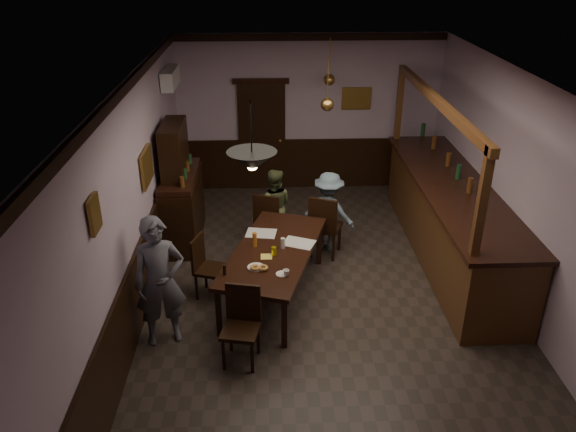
{
  "coord_description": "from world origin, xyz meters",
  "views": [
    {
      "loc": [
        -0.8,
        -6.46,
        4.5
      ],
      "look_at": [
        -0.54,
        0.31,
        1.15
      ],
      "focal_mm": 35.0,
      "sensor_mm": 36.0,
      "label": 1
    }
  ],
  "objects_px": {
    "chair_far_left": "(269,219)",
    "soda_can": "(274,251)",
    "person_standing": "(160,282)",
    "bar_counter": "(450,219)",
    "person_seated_left": "(274,206)",
    "chair_far_right": "(324,224)",
    "pendant_brass_far": "(329,80)",
    "chair_near": "(242,321)",
    "person_seated_right": "(328,211)",
    "pendant_iron": "(252,161)",
    "chair_side": "(205,264)",
    "sideboard": "(181,195)",
    "pendant_brass_mid": "(327,105)",
    "dining_table": "(274,254)",
    "coffee_cup": "(286,272)"
  },
  "relations": [
    {
      "from": "chair_far_left",
      "to": "soda_can",
      "type": "distance_m",
      "value": 1.52
    },
    {
      "from": "person_standing",
      "to": "bar_counter",
      "type": "distance_m",
      "value": 4.54
    },
    {
      "from": "person_seated_left",
      "to": "chair_far_right",
      "type": "bearing_deg",
      "value": 150.37
    },
    {
      "from": "pendant_brass_far",
      "to": "soda_can",
      "type": "bearing_deg",
      "value": -107.15
    },
    {
      "from": "chair_near",
      "to": "soda_can",
      "type": "xyz_separation_m",
      "value": [
        0.39,
        1.11,
        0.29
      ]
    },
    {
      "from": "chair_far_left",
      "to": "chair_far_right",
      "type": "xyz_separation_m",
      "value": [
        0.86,
        -0.27,
        0.03
      ]
    },
    {
      "from": "person_standing",
      "to": "soda_can",
      "type": "relative_size",
      "value": 14.02
    },
    {
      "from": "chair_far_right",
      "to": "person_seated_right",
      "type": "distance_m",
      "value": 0.3
    },
    {
      "from": "chair_near",
      "to": "pendant_iron",
      "type": "height_order",
      "value": "pendant_iron"
    },
    {
      "from": "chair_near",
      "to": "chair_side",
      "type": "relative_size",
      "value": 1.06
    },
    {
      "from": "pendant_iron",
      "to": "soda_can",
      "type": "bearing_deg",
      "value": 69.14
    },
    {
      "from": "chair_far_right",
      "to": "person_seated_left",
      "type": "height_order",
      "value": "person_seated_left"
    },
    {
      "from": "chair_near",
      "to": "sideboard",
      "type": "xyz_separation_m",
      "value": [
        -1.08,
        3.0,
        0.27
      ]
    },
    {
      "from": "soda_can",
      "to": "sideboard",
      "type": "distance_m",
      "value": 2.4
    },
    {
      "from": "chair_far_right",
      "to": "bar_counter",
      "type": "xyz_separation_m",
      "value": [
        1.94,
        -0.04,
        0.07
      ]
    },
    {
      "from": "chair_far_left",
      "to": "pendant_brass_mid",
      "type": "relative_size",
      "value": 1.21
    },
    {
      "from": "chair_side",
      "to": "soda_can",
      "type": "relative_size",
      "value": 7.51
    },
    {
      "from": "person_standing",
      "to": "pendant_iron",
      "type": "relative_size",
      "value": 2.1
    },
    {
      "from": "soda_can",
      "to": "chair_near",
      "type": "bearing_deg",
      "value": -109.55
    },
    {
      "from": "chair_near",
      "to": "person_standing",
      "type": "height_order",
      "value": "person_standing"
    },
    {
      "from": "dining_table",
      "to": "coffee_cup",
      "type": "distance_m",
      "value": 0.69
    },
    {
      "from": "chair_far_right",
      "to": "person_standing",
      "type": "xyz_separation_m",
      "value": [
        -2.16,
        -1.97,
        0.27
      ]
    },
    {
      "from": "dining_table",
      "to": "pendant_brass_far",
      "type": "bearing_deg",
      "value": 72.1
    },
    {
      "from": "dining_table",
      "to": "chair_far_left",
      "type": "distance_m",
      "value": 1.36
    },
    {
      "from": "sideboard",
      "to": "pendant_brass_far",
      "type": "height_order",
      "value": "pendant_brass_far"
    },
    {
      "from": "pendant_iron",
      "to": "chair_far_left",
      "type": "bearing_deg",
      "value": 85.35
    },
    {
      "from": "person_standing",
      "to": "dining_table",
      "type": "bearing_deg",
      "value": 16.23
    },
    {
      "from": "chair_far_right",
      "to": "person_seated_left",
      "type": "distance_m",
      "value": 0.94
    },
    {
      "from": "chair_far_left",
      "to": "chair_near",
      "type": "xyz_separation_m",
      "value": [
        -0.33,
        -2.61,
        -0.01
      ]
    },
    {
      "from": "chair_side",
      "to": "person_seated_left",
      "type": "xyz_separation_m",
      "value": [
        0.97,
        1.53,
        0.14
      ]
    },
    {
      "from": "coffee_cup",
      "to": "bar_counter",
      "type": "bearing_deg",
      "value": 50.48
    },
    {
      "from": "chair_far_left",
      "to": "pendant_brass_far",
      "type": "height_order",
      "value": "pendant_brass_far"
    },
    {
      "from": "dining_table",
      "to": "chair_far_left",
      "type": "bearing_deg",
      "value": 92.66
    },
    {
      "from": "soda_can",
      "to": "sideboard",
      "type": "xyz_separation_m",
      "value": [
        -1.47,
        1.89,
        -0.01
      ]
    },
    {
      "from": "chair_far_right",
      "to": "chair_near",
      "type": "distance_m",
      "value": 2.63
    },
    {
      "from": "dining_table",
      "to": "sideboard",
      "type": "height_order",
      "value": "sideboard"
    },
    {
      "from": "pendant_iron",
      "to": "pendant_brass_mid",
      "type": "xyz_separation_m",
      "value": [
        1.07,
        2.36,
        -0.01
      ]
    },
    {
      "from": "coffee_cup",
      "to": "bar_counter",
      "type": "height_order",
      "value": "bar_counter"
    },
    {
      "from": "bar_counter",
      "to": "coffee_cup",
      "type": "bearing_deg",
      "value": -146.55
    },
    {
      "from": "chair_side",
      "to": "soda_can",
      "type": "bearing_deg",
      "value": -85.61
    },
    {
      "from": "chair_far_right",
      "to": "pendant_iron",
      "type": "relative_size",
      "value": 1.3
    },
    {
      "from": "pendant_brass_mid",
      "to": "person_seated_right",
      "type": "bearing_deg",
      "value": -79.16
    },
    {
      "from": "chair_far_left",
      "to": "chair_side",
      "type": "xyz_separation_m",
      "value": [
        -0.88,
        -1.27,
        -0.04
      ]
    },
    {
      "from": "pendant_iron",
      "to": "pendant_brass_mid",
      "type": "height_order",
      "value": "same"
    },
    {
      "from": "person_seated_right",
      "to": "pendant_brass_far",
      "type": "relative_size",
      "value": 1.6
    },
    {
      "from": "chair_far_left",
      "to": "coffee_cup",
      "type": "height_order",
      "value": "chair_far_left"
    },
    {
      "from": "chair_side",
      "to": "bar_counter",
      "type": "height_order",
      "value": "bar_counter"
    },
    {
      "from": "person_standing",
      "to": "person_seated_left",
      "type": "relative_size",
      "value": 1.33
    },
    {
      "from": "soda_can",
      "to": "pendant_iron",
      "type": "distance_m",
      "value": 1.64
    },
    {
      "from": "chair_near",
      "to": "coffee_cup",
      "type": "distance_m",
      "value": 0.85
    }
  ]
}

